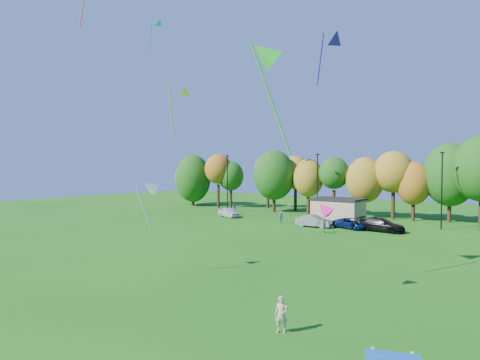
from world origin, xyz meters
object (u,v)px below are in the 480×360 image
Objects in this scene: kite_flyer at (281,314)px; car_c at (351,223)px; car_b at (314,221)px; car_a at (229,212)px; car_d at (381,225)px.

kite_flyer is 33.33m from car_c.
kite_flyer is at bearing -161.67° from car_b.
kite_flyer reaches higher than car_a.
car_a is (-28.40, 32.06, -0.14)m from kite_flyer.
kite_flyer is 33.52m from car_b.
car_b reaches higher than car_c.
car_c is (18.62, -0.20, -0.06)m from car_a.
car_d is at bearing -86.08° from car_b.
car_d is (7.74, 1.39, 0.04)m from car_b.
car_a is 22.18m from car_d.
car_a is at bearing 107.06° from car_c.
car_d is (22.17, -0.19, 0.08)m from car_a.
car_d is at bearing 79.75° from kite_flyer.
car_a is 0.91× the size of car_b.
car_b is (14.44, -1.59, 0.04)m from car_a.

